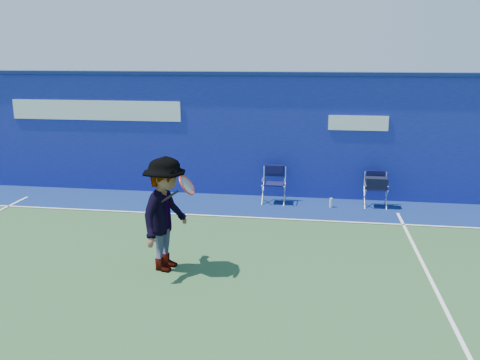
# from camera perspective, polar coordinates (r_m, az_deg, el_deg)

# --- Properties ---
(ground) EXTENTS (80.00, 80.00, 0.00)m
(ground) POSITION_cam_1_polar(r_m,az_deg,el_deg) (8.52, -10.24, -10.48)
(ground) COLOR #2C522B
(ground) RESTS_ON ground
(stadium_wall) EXTENTS (24.00, 0.50, 3.08)m
(stadium_wall) POSITION_cam_1_polar(r_m,az_deg,el_deg) (12.94, -3.20, 5.29)
(stadium_wall) COLOR navy
(stadium_wall) RESTS_ON ground
(out_of_bounds_strip) EXTENTS (24.00, 1.80, 0.01)m
(out_of_bounds_strip) POSITION_cam_1_polar(r_m,az_deg,el_deg) (12.22, -4.13, -2.67)
(out_of_bounds_strip) COLOR navy
(out_of_bounds_strip) RESTS_ON ground
(court_lines) EXTENTS (24.00, 12.00, 0.01)m
(court_lines) POSITION_cam_1_polar(r_m,az_deg,el_deg) (9.04, -9.02, -8.88)
(court_lines) COLOR white
(court_lines) RESTS_ON out_of_bounds_strip
(directors_chair_left) EXTENTS (0.52, 0.49, 0.89)m
(directors_chair_left) POSITION_cam_1_polar(r_m,az_deg,el_deg) (12.23, 3.81, -1.25)
(directors_chair_left) COLOR silver
(directors_chair_left) RESTS_ON ground
(directors_chair_right) EXTENTS (0.49, 0.44, 0.82)m
(directors_chair_right) POSITION_cam_1_polar(r_m,az_deg,el_deg) (12.27, 14.98, -1.40)
(directors_chair_right) COLOR silver
(directors_chair_right) RESTS_ON ground
(water_bottle) EXTENTS (0.07, 0.07, 0.22)m
(water_bottle) POSITION_cam_1_polar(r_m,az_deg,el_deg) (12.07, 10.17, -2.54)
(water_bottle) COLOR silver
(water_bottle) RESTS_ON ground
(tennis_player) EXTENTS (1.00, 1.34, 1.90)m
(tennis_player) POSITION_cam_1_polar(r_m,az_deg,el_deg) (8.39, -8.33, -3.82)
(tennis_player) COLOR #EA4738
(tennis_player) RESTS_ON ground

